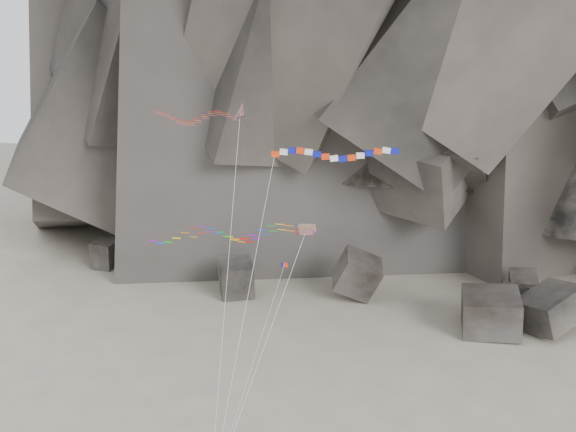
% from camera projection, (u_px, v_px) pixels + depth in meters
% --- Properties ---
extents(boulder_field, '(77.80, 16.55, 7.15)m').
position_uv_depth(boulder_field, '(428.00, 297.00, 88.32)').
color(boulder_field, '#47423F').
rests_on(boulder_field, ground).
extents(delta_kite, '(10.96, 16.39, 26.74)m').
position_uv_depth(delta_kite, '(192.00, 116.00, 61.50)').
color(delta_kite, red).
rests_on(delta_kite, ground).
extents(banner_kite, '(10.72, 17.06, 23.24)m').
position_uv_depth(banner_kite, '(334.00, 155.00, 58.77)').
color(banner_kite, red).
rests_on(banner_kite, ground).
extents(parafoil_kite, '(14.90, 12.13, 17.70)m').
position_uv_depth(parafoil_kite, '(221.00, 233.00, 59.20)').
color(parafoil_kite, yellow).
rests_on(parafoil_kite, ground).
extents(pennant_kite, '(3.16, 9.88, 14.91)m').
position_uv_depth(pennant_kite, '(270.00, 308.00, 55.49)').
color(pennant_kite, red).
rests_on(pennant_kite, ground).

